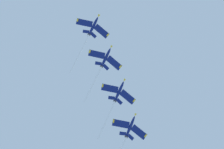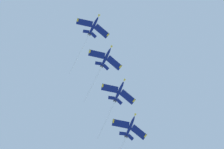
% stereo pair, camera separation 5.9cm
% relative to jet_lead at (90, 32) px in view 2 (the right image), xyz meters
% --- Properties ---
extents(jet_lead, '(27.99, 27.34, 14.00)m').
position_rel_jet_lead_xyz_m(jet_lead, '(0.00, 0.00, 0.00)').
color(jet_lead, navy).
extents(jet_second, '(25.84, 25.53, 13.35)m').
position_rel_jet_lead_xyz_m(jet_second, '(19.43, -0.70, -5.73)').
color(jet_second, navy).
extents(jet_third, '(26.32, 25.78, 12.41)m').
position_rel_jet_lead_xyz_m(jet_third, '(38.40, -2.55, -10.41)').
color(jet_third, navy).
extents(jet_fourth, '(28.45, 27.54, 14.52)m').
position_rel_jet_lead_xyz_m(jet_fourth, '(58.77, -1.45, -15.83)').
color(jet_fourth, navy).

